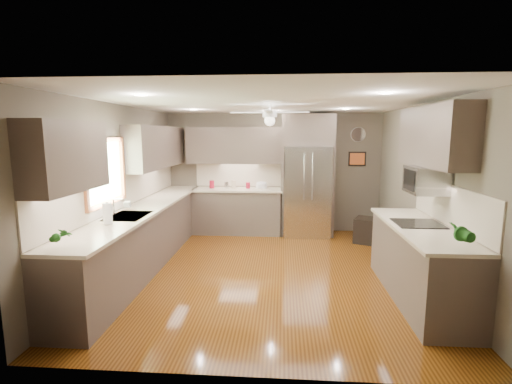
# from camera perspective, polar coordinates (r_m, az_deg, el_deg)

# --- Properties ---
(floor) EXTENTS (5.00, 5.00, 0.00)m
(floor) POSITION_cam_1_polar(r_m,az_deg,el_deg) (5.76, 1.89, -12.05)
(floor) COLOR #432109
(floor) RESTS_ON ground
(ceiling) EXTENTS (5.00, 5.00, 0.00)m
(ceiling) POSITION_cam_1_polar(r_m,az_deg,el_deg) (5.40, 2.02, 13.58)
(ceiling) COLOR white
(ceiling) RESTS_ON ground
(wall_back) EXTENTS (4.50, 0.00, 4.50)m
(wall_back) POSITION_cam_1_polar(r_m,az_deg,el_deg) (7.92, 2.64, 3.02)
(wall_back) COLOR brown
(wall_back) RESTS_ON ground
(wall_front) EXTENTS (4.50, 0.00, 4.50)m
(wall_front) POSITION_cam_1_polar(r_m,az_deg,el_deg) (2.99, 0.12, -6.75)
(wall_front) COLOR brown
(wall_front) RESTS_ON ground
(wall_left) EXTENTS (0.00, 5.00, 5.00)m
(wall_left) POSITION_cam_1_polar(r_m,az_deg,el_deg) (5.96, -20.20, 0.56)
(wall_left) COLOR brown
(wall_left) RESTS_ON ground
(wall_right) EXTENTS (0.00, 5.00, 5.00)m
(wall_right) POSITION_cam_1_polar(r_m,az_deg,el_deg) (5.81, 24.72, 0.08)
(wall_right) COLOR brown
(wall_right) RESTS_ON ground
(canister_a) EXTENTS (0.12, 0.12, 0.16)m
(canister_a) POSITION_cam_1_polar(r_m,az_deg,el_deg) (7.79, -6.81, 1.17)
(canister_a) COLOR maroon
(canister_a) RESTS_ON back_run
(canister_b) EXTENTS (0.09, 0.09, 0.14)m
(canister_b) POSITION_cam_1_polar(r_m,az_deg,el_deg) (7.72, -4.56, 1.06)
(canister_b) COLOR silver
(canister_b) RESTS_ON back_run
(canister_c) EXTENTS (0.13, 0.13, 0.16)m
(canister_c) POSITION_cam_1_polar(r_m,az_deg,el_deg) (7.73, -3.46, 1.23)
(canister_c) COLOR #C9B497
(canister_c) RESTS_ON back_run
(canister_d) EXTENTS (0.12, 0.12, 0.13)m
(canister_d) POSITION_cam_1_polar(r_m,az_deg,el_deg) (7.71, -1.24, 1.00)
(canister_d) COLOR maroon
(canister_d) RESTS_ON back_run
(soap_bottle) EXTENTS (0.10, 0.10, 0.18)m
(soap_bottle) POSITION_cam_1_polar(r_m,az_deg,el_deg) (5.82, -19.10, -1.76)
(soap_bottle) COLOR white
(soap_bottle) RESTS_ON left_run
(potted_plant_left) EXTENTS (0.15, 0.10, 0.28)m
(potted_plant_left) POSITION_cam_1_polar(r_m,az_deg,el_deg) (4.10, -27.88, -5.94)
(potted_plant_left) COLOR #1E5E1A
(potted_plant_left) RESTS_ON left_run
(potted_plant_right) EXTENTS (0.22, 0.19, 0.34)m
(potted_plant_right) POSITION_cam_1_polar(r_m,az_deg,el_deg) (4.12, 28.82, -5.51)
(potted_plant_right) COLOR #1E5E1A
(potted_plant_right) RESTS_ON right_run
(bowl) EXTENTS (0.25, 0.25, 0.06)m
(bowl) POSITION_cam_1_polar(r_m,az_deg,el_deg) (7.68, 0.85, 0.74)
(bowl) COLOR #C9B497
(bowl) RESTS_ON back_run
(left_run) EXTENTS (0.65, 4.70, 1.45)m
(left_run) POSITION_cam_1_polar(r_m,az_deg,el_deg) (6.14, -16.71, -6.35)
(left_run) COLOR #4B3E36
(left_run) RESTS_ON ground
(back_run) EXTENTS (1.85, 0.65, 1.45)m
(back_run) POSITION_cam_1_polar(r_m,az_deg,el_deg) (7.80, -2.80, -2.77)
(back_run) COLOR #4B3E36
(back_run) RESTS_ON ground
(uppers) EXTENTS (4.50, 4.70, 0.95)m
(uppers) POSITION_cam_1_polar(r_m,az_deg,el_deg) (6.16, -4.72, 7.13)
(uppers) COLOR #4B3E36
(uppers) RESTS_ON wall_left
(window) EXTENTS (0.05, 1.12, 0.92)m
(window) POSITION_cam_1_polar(r_m,az_deg,el_deg) (5.47, -22.22, 2.90)
(window) COLOR #BFF2B2
(window) RESTS_ON wall_left
(sink) EXTENTS (0.50, 0.70, 0.32)m
(sink) POSITION_cam_1_polar(r_m,az_deg,el_deg) (5.45, -19.09, -3.81)
(sink) COLOR silver
(sink) RESTS_ON left_run
(refrigerator) EXTENTS (1.06, 0.75, 2.45)m
(refrigerator) POSITION_cam_1_polar(r_m,az_deg,el_deg) (7.60, 7.86, 2.24)
(refrigerator) COLOR silver
(refrigerator) RESTS_ON ground
(right_run) EXTENTS (0.70, 2.20, 1.45)m
(right_run) POSITION_cam_1_polar(r_m,az_deg,el_deg) (5.14, 23.90, -9.72)
(right_run) COLOR #4B3E36
(right_run) RESTS_ON ground
(microwave) EXTENTS (0.43, 0.55, 0.34)m
(microwave) POSITION_cam_1_polar(r_m,az_deg,el_deg) (5.19, 24.67, 1.69)
(microwave) COLOR silver
(microwave) RESTS_ON wall_right
(ceiling_fan) EXTENTS (1.18, 1.18, 0.32)m
(ceiling_fan) POSITION_cam_1_polar(r_m,az_deg,el_deg) (5.69, 2.13, 11.65)
(ceiling_fan) COLOR white
(ceiling_fan) RESTS_ON ceiling
(recessed_lights) EXTENTS (2.84, 3.14, 0.01)m
(recessed_lights) POSITION_cam_1_polar(r_m,az_deg,el_deg) (5.80, 1.77, 13.20)
(recessed_lights) COLOR white
(recessed_lights) RESTS_ON ceiling
(wall_clock) EXTENTS (0.30, 0.03, 0.30)m
(wall_clock) POSITION_cam_1_polar(r_m,az_deg,el_deg) (8.01, 15.44, 8.52)
(wall_clock) COLOR white
(wall_clock) RESTS_ON wall_back
(framed_print) EXTENTS (0.36, 0.03, 0.30)m
(framed_print) POSITION_cam_1_polar(r_m,az_deg,el_deg) (8.02, 15.30, 4.94)
(framed_print) COLOR black
(framed_print) RESTS_ON wall_back
(stool) EXTENTS (0.59, 0.59, 0.50)m
(stool) POSITION_cam_1_polar(r_m,az_deg,el_deg) (7.43, 16.75, -5.67)
(stool) COLOR black
(stool) RESTS_ON ground
(paper_towel) EXTENTS (0.11, 0.11, 0.28)m
(paper_towel) POSITION_cam_1_polar(r_m,az_deg,el_deg) (4.98, -21.89, -3.08)
(paper_towel) COLOR white
(paper_towel) RESTS_ON left_run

